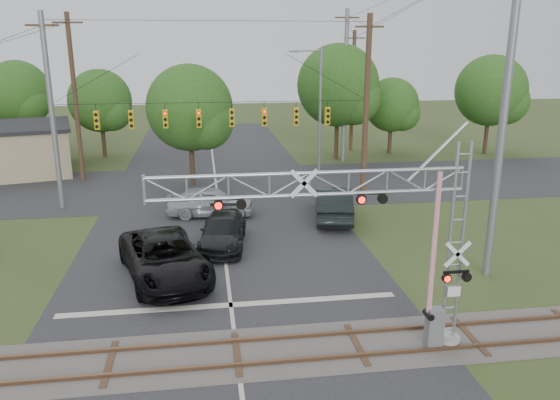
{
  "coord_description": "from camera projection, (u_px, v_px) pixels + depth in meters",
  "views": [
    {
      "loc": [
        -0.83,
        -13.62,
        9.69
      ],
      "look_at": [
        2.2,
        7.5,
        3.57
      ],
      "focal_mm": 35.0,
      "sensor_mm": 36.0,
      "label": 1
    }
  ],
  "objects": [
    {
      "name": "railroad_track",
      "position": [
        237.0,
        354.0,
        17.64
      ],
      "size": [
        90.0,
        3.2,
        0.17
      ],
      "color": "#504A45",
      "rests_on": "ground"
    },
    {
      "name": "sedan_silver",
      "position": [
        210.0,
        202.0,
        31.74
      ],
      "size": [
        5.22,
        2.53,
        1.72
      ],
      "primitive_type": "imported",
      "rotation": [
        0.0,
        0.0,
        1.47
      ],
      "color": "#A5A6AD",
      "rests_on": "ground"
    },
    {
      "name": "crossing_gantry",
      "position": [
        368.0,
        229.0,
        16.69
      ],
      "size": [
        10.05,
        0.88,
        6.85
      ],
      "color": "gray",
      "rests_on": "ground"
    },
    {
      "name": "streetlight",
      "position": [
        318.0,
        104.0,
        41.68
      ],
      "size": [
        2.51,
        0.26,
        9.42
      ],
      "color": "slate",
      "rests_on": "ground"
    },
    {
      "name": "suv_dark",
      "position": [
        333.0,
        203.0,
        31.23
      ],
      "size": [
        3.02,
        5.94,
        1.87
      ],
      "primitive_type": "imported",
      "rotation": [
        0.0,
        0.0,
        2.95
      ],
      "color": "black",
      "rests_on": "ground"
    },
    {
      "name": "pickup_black",
      "position": [
        165.0,
        258.0,
        23.23
      ],
      "size": [
        4.74,
        7.22,
        1.85
      ],
      "primitive_type": "imported",
      "rotation": [
        0.0,
        0.0,
        0.27
      ],
      "color": "black",
      "rests_on": "ground"
    },
    {
      "name": "road_cross",
      "position": [
        216.0,
        186.0,
        38.58
      ],
      "size": [
        90.0,
        12.0,
        0.02
      ],
      "primitive_type": "cube",
      "color": "#262528",
      "rests_on": "ground"
    },
    {
      "name": "utility_poles",
      "position": [
        270.0,
        101.0,
        35.75
      ],
      "size": [
        25.88,
        29.49,
        13.95
      ],
      "color": "#432B1F",
      "rests_on": "ground"
    },
    {
      "name": "traffic_signal_span",
      "position": [
        229.0,
        112.0,
        33.33
      ],
      "size": [
        19.34,
        0.36,
        11.5
      ],
      "color": "slate",
      "rests_on": "ground"
    },
    {
      "name": "road_main",
      "position": [
        225.0,
        261.0,
        25.25
      ],
      "size": [
        14.0,
        90.0,
        0.02
      ],
      "primitive_type": "cube",
      "color": "#262528",
      "rests_on": "ground"
    },
    {
      "name": "treeline",
      "position": [
        204.0,
        95.0,
        45.1
      ],
      "size": [
        57.63,
        21.82,
        9.8
      ],
      "color": "#372819",
      "rests_on": "ground"
    },
    {
      "name": "car_dark",
      "position": [
        223.0,
        231.0,
        27.01
      ],
      "size": [
        2.78,
        5.44,
        1.51
      ],
      "primitive_type": "imported",
      "rotation": [
        0.0,
        0.0,
        -0.13
      ],
      "color": "black",
      "rests_on": "ground"
    },
    {
      "name": "ground",
      "position": [
        242.0,
        393.0,
        15.74
      ],
      "size": [
        160.0,
        160.0,
        0.0
      ],
      "primitive_type": "plane",
      "color": "#374720",
      "rests_on": "ground"
    }
  ]
}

